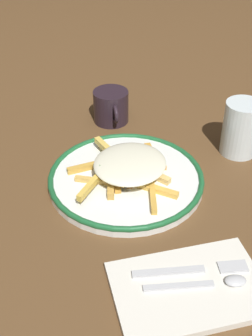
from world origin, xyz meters
TOP-DOWN VIEW (x-y plane):
  - ground_plane at (0.00, 0.00)m, footprint 2.60×2.60m
  - plate at (0.00, 0.00)m, footprint 0.30×0.30m
  - fries_heap at (-0.00, 0.01)m, footprint 0.23×0.21m
  - napkin at (0.27, 0.03)m, footprint 0.15×0.22m
  - fork at (0.24, 0.04)m, footprint 0.04×0.18m
  - spoon at (0.28, 0.06)m, footprint 0.04×0.15m
  - water_glass at (-0.05, 0.25)m, footprint 0.08×0.08m
  - coffee_mug at (-0.24, 0.02)m, footprint 0.11×0.08m

SIDE VIEW (x-z plane):
  - ground_plane at x=0.00m, z-range 0.00..0.00m
  - napkin at x=0.27m, z-range 0.00..0.01m
  - plate at x=0.00m, z-range 0.00..0.02m
  - fork at x=0.24m, z-range 0.01..0.02m
  - spoon at x=0.28m, z-range 0.01..0.02m
  - fries_heap at x=0.00m, z-range 0.02..0.06m
  - coffee_mug at x=-0.24m, z-range 0.00..0.08m
  - water_glass at x=-0.05m, z-range 0.00..0.11m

